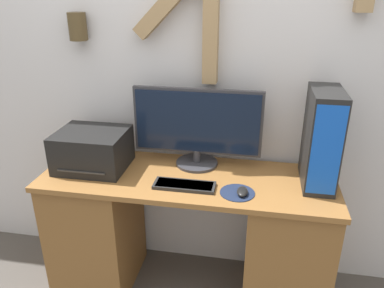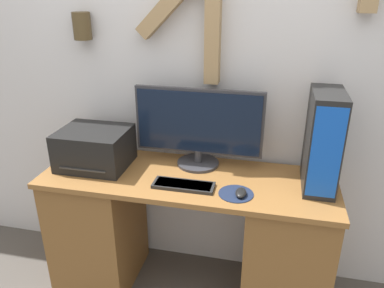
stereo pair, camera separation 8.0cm
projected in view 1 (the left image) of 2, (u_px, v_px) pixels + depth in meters
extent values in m
cube|color=silver|center=(197.00, 66.00, 2.16)|extent=(6.40, 0.05, 2.70)
cylinder|color=#4C3D23|center=(78.00, 26.00, 2.12)|extent=(0.10, 0.10, 0.15)
cube|color=brown|center=(187.00, 179.00, 2.08)|extent=(1.63, 0.55, 0.03)
cube|color=brown|center=(97.00, 227.00, 2.34)|extent=(0.46, 0.51, 0.77)
cube|color=brown|center=(286.00, 249.00, 2.15)|extent=(0.46, 0.51, 0.77)
cylinder|color=#333338|center=(197.00, 163.00, 2.22)|extent=(0.25, 0.25, 0.02)
cylinder|color=#333338|center=(197.00, 156.00, 2.20)|extent=(0.04, 0.04, 0.07)
cube|color=#333338|center=(197.00, 121.00, 2.12)|extent=(0.74, 0.03, 0.38)
cube|color=black|center=(197.00, 122.00, 2.11)|extent=(0.71, 0.01, 0.35)
cube|color=black|center=(184.00, 185.00, 1.97)|extent=(0.33, 0.12, 0.02)
cube|color=#424242|center=(184.00, 184.00, 1.97)|extent=(0.30, 0.10, 0.01)
cylinder|color=#19233D|center=(237.00, 193.00, 1.91)|extent=(0.18, 0.18, 0.00)
ellipsoid|color=black|center=(242.00, 192.00, 1.89)|extent=(0.05, 0.10, 0.03)
cube|color=black|center=(322.00, 139.00, 1.92)|extent=(0.16, 0.33, 0.51)
cube|color=blue|center=(326.00, 151.00, 1.77)|extent=(0.14, 0.01, 0.46)
cube|color=black|center=(93.00, 150.00, 2.15)|extent=(0.39, 0.33, 0.22)
cube|color=#333333|center=(86.00, 167.00, 2.08)|extent=(0.27, 0.15, 0.01)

